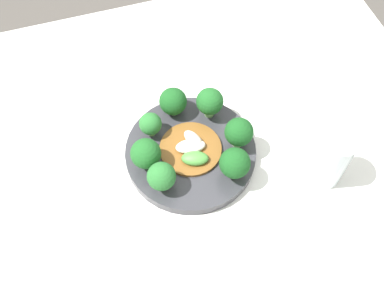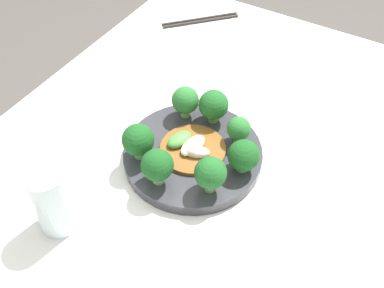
% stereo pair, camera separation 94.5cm
% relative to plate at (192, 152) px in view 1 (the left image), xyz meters
% --- Properties ---
extents(ground_plane, '(8.00, 8.00, 0.00)m').
position_rel_plate_xyz_m(ground_plane, '(-0.00, 0.03, -0.75)').
color(ground_plane, '#4C4742').
extents(table, '(1.11, 0.86, 0.74)m').
position_rel_plate_xyz_m(table, '(-0.00, 0.03, -0.38)').
color(table, silver).
rests_on(table, ground_plane).
extents(plate, '(0.26, 0.26, 0.02)m').
position_rel_plate_xyz_m(plate, '(0.00, 0.00, 0.00)').
color(plate, '#333338').
rests_on(plate, table).
extents(broccoli_north, '(0.06, 0.06, 0.06)m').
position_rel_plate_xyz_m(broccoli_north, '(-0.01, 0.10, 0.05)').
color(broccoli_north, '#70A356').
rests_on(broccoli_north, plate).
extents(broccoli_northwest, '(0.04, 0.04, 0.06)m').
position_rel_plate_xyz_m(broccoli_northwest, '(-0.07, 0.06, 0.04)').
color(broccoli_northwest, '#70A356').
rests_on(broccoli_northwest, plate).
extents(broccoli_west, '(0.06, 0.06, 0.07)m').
position_rel_plate_xyz_m(broccoli_west, '(-0.09, -0.01, 0.05)').
color(broccoli_west, '#70A356').
rests_on(broccoli_west, plate).
extents(broccoli_southwest, '(0.05, 0.05, 0.07)m').
position_rel_plate_xyz_m(broccoli_southwest, '(-0.08, -0.06, 0.05)').
color(broccoli_southwest, '#89B76B').
rests_on(broccoli_southwest, plate).
extents(broccoli_northeast, '(0.05, 0.05, 0.07)m').
position_rel_plate_xyz_m(broccoli_northeast, '(0.06, 0.07, 0.05)').
color(broccoli_northeast, '#70A356').
rests_on(broccoli_northeast, plate).
extents(broccoli_southeast, '(0.06, 0.06, 0.07)m').
position_rel_plate_xyz_m(broccoli_southeast, '(0.06, -0.08, 0.05)').
color(broccoli_southeast, '#70A356').
rests_on(broccoli_southeast, plate).
extents(broccoli_east, '(0.06, 0.06, 0.07)m').
position_rel_plate_xyz_m(broccoli_east, '(0.09, -0.01, 0.05)').
color(broccoli_east, '#89B76B').
rests_on(broccoli_east, plate).
extents(stirfry_center, '(0.12, 0.12, 0.03)m').
position_rel_plate_xyz_m(stirfry_center, '(0.00, -0.00, 0.02)').
color(stirfry_center, brown).
rests_on(stirfry_center, plate).
extents(drinking_glass, '(0.07, 0.07, 0.13)m').
position_rel_plate_xyz_m(drinking_glass, '(0.23, -0.12, 0.05)').
color(drinking_glass, silver).
rests_on(drinking_glass, table).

